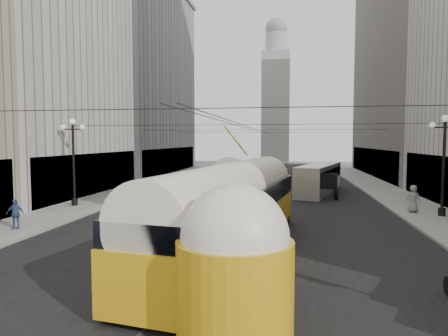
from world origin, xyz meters
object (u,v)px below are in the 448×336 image
(pedestrian_sidewalk_right, at_px, (413,199))
(streetcar, at_px, (231,210))
(pedestrian_crossing_a, at_px, (153,293))
(pedestrian_sidewalk_left, at_px, (15,214))
(pedestrian_crossing_b, at_px, (236,258))
(city_bus, at_px, (319,178))

(pedestrian_sidewalk_right, bearing_deg, streetcar, 51.41)
(pedestrian_crossing_a, relative_size, pedestrian_sidewalk_right, 1.00)
(pedestrian_sidewalk_right, bearing_deg, pedestrian_sidewalk_left, 26.47)
(pedestrian_sidewalk_left, bearing_deg, pedestrian_crossing_a, -51.52)
(streetcar, xyz_separation_m, pedestrian_sidewalk_right, (10.68, 11.11, -0.88))
(streetcar, bearing_deg, pedestrian_crossing_a, -98.49)
(pedestrian_crossing_a, bearing_deg, pedestrian_crossing_b, -2.82)
(city_bus, relative_size, pedestrian_sidewalk_right, 6.05)
(city_bus, bearing_deg, streetcar, -104.21)
(pedestrian_crossing_a, height_order, pedestrian_sidewalk_right, pedestrian_sidewalk_right)
(pedestrian_crossing_a, bearing_deg, streetcar, 13.00)
(city_bus, distance_m, pedestrian_sidewalk_left, 25.37)
(pedestrian_crossing_b, height_order, pedestrian_sidewalk_left, pedestrian_sidewalk_left)
(streetcar, height_order, city_bus, streetcar)
(city_bus, bearing_deg, pedestrian_crossing_b, -100.84)
(pedestrian_crossing_a, height_order, pedestrian_sidewalk_left, pedestrian_crossing_a)
(pedestrian_crossing_b, xyz_separation_m, pedestrian_sidewalk_right, (10.02, 14.39, 0.24))
(pedestrian_crossing_a, distance_m, pedestrian_crossing_b, 4.15)
(pedestrian_crossing_a, bearing_deg, pedestrian_sidewalk_right, -11.35)
(streetcar, relative_size, pedestrian_crossing_b, 10.95)
(streetcar, distance_m, pedestrian_crossing_a, 7.21)
(streetcar, distance_m, pedestrian_sidewalk_right, 15.44)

